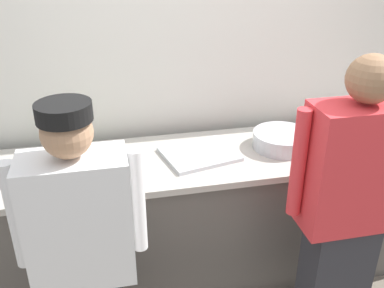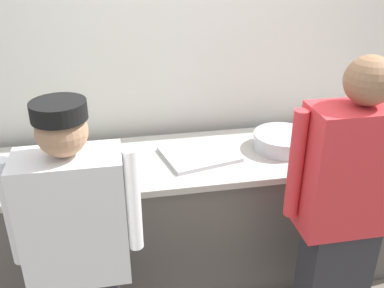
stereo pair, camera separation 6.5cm
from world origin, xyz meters
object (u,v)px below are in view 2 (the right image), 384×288
Objects in this scene: chef_near_left at (80,256)px; mixing_bowl_steel at (283,141)px; chef_center at (344,212)px; squeeze_bottle_primary at (61,140)px; plate_stack_front at (60,160)px; sheet_tray at (199,154)px; ramekin_green_sauce at (10,169)px; chefs_knife at (109,153)px; ramekin_orange_sauce at (331,133)px; ramekin_red_sauce at (340,148)px.

chef_near_left reaches higher than mixing_bowl_steel.
squeeze_bottle_primary is at bearing 148.73° from chef_center.
chef_near_left is 7.47× the size of plate_stack_front.
plate_stack_front is at bearing 179.61° from mixing_bowl_steel.
chef_center is 4.01× the size of sheet_tray.
ramekin_green_sauce reaches higher than chefs_knife.
plate_stack_front is 0.31m from chefs_knife.
ramekin_orange_sauce is (0.39, 0.11, -0.03)m from mixing_bowl_steel.
squeeze_bottle_primary is at bearing 177.96° from ramekin_orange_sauce.
mixing_bowl_steel is 1.36× the size of chefs_knife.
mixing_bowl_steel is (1.37, -0.01, 0.00)m from plate_stack_front.
mixing_bowl_steel is 3.86× the size of ramekin_green_sauce.
chefs_knife is at bearing -8.13° from squeeze_bottle_primary.
chefs_knife is at bearing 22.96° from plate_stack_front.
ramekin_red_sauce is 2.00m from ramekin_green_sauce.
ramekin_red_sauce is at bearing -16.04° from mixing_bowl_steel.
chef_center is 0.67m from ramekin_red_sauce.
chef_near_left reaches higher than chefs_knife.
plate_stack_front is (-1.43, 0.71, 0.07)m from chef_center.
chefs_knife is (-0.55, 0.13, -0.01)m from sheet_tray.
chef_near_left is 1.83m from ramekin_orange_sauce.
chef_near_left is 5.81× the size of chefs_knife.
ramekin_red_sauce is at bearing 21.45° from chef_near_left.
mixing_bowl_steel is at bearing 0.61° from sheet_tray.
chef_near_left is at bearing -158.55° from ramekin_red_sauce.
sheet_tray is 0.89m from ramekin_red_sauce.
mixing_bowl_steel is 0.41m from ramekin_orange_sauce.
plate_stack_front is 2.11× the size of ramekin_orange_sauce.
sheet_tray is 4.17× the size of ramekin_red_sauce.
chef_center is 16.71× the size of ramekin_red_sauce.
ramekin_green_sauce is (-0.28, -0.00, -0.03)m from plate_stack_front.
chefs_knife is at bearing 170.98° from ramekin_red_sauce.
mixing_bowl_steel is 1.75× the size of squeeze_bottle_primary.
plate_stack_front is at bearing 178.96° from sheet_tray.
ramekin_orange_sauce reaches higher than ramekin_green_sauce.
squeeze_bottle_primary reaches higher than ramekin_green_sauce.
mixing_bowl_steel is at bearing -0.23° from ramekin_green_sauce.
chefs_knife is (0.28, 0.12, -0.04)m from plate_stack_front.
sheet_tray is (-0.60, 0.69, 0.03)m from chef_center.
sheet_tray is 4.21× the size of ramekin_orange_sauce.
mixing_bowl_steel is 3.69× the size of ramekin_orange_sauce.
chef_center is (1.30, 0.02, 0.05)m from chef_near_left.
mixing_bowl_steel is 0.54m from sheet_tray.
ramekin_orange_sauce is (1.63, 0.83, 0.10)m from chef_near_left.
ramekin_red_sauce is at bearing -6.00° from sheet_tray.
ramekin_red_sauce is (1.71, -0.27, -0.08)m from squeeze_bottle_primary.
mixing_bowl_steel reaches higher than ramekin_orange_sauce.
chefs_knife is (-1.09, 0.13, -0.04)m from mixing_bowl_steel.
chef_center is at bearing -35.78° from chefs_knife.
chef_center reaches higher than ramekin_red_sauce.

